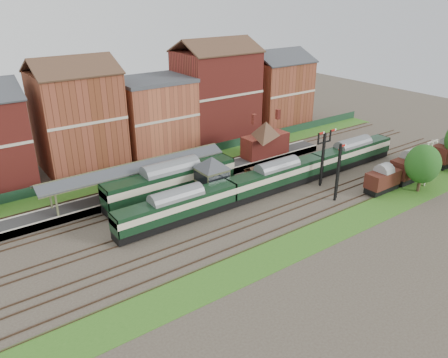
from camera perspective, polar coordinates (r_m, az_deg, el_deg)
ground at (r=58.84m, az=2.67°, el=-2.87°), size 160.00×160.00×0.00m
grass_back at (r=70.90m, az=-5.39°, el=1.85°), size 90.00×4.50×0.06m
grass_front at (r=51.19m, az=11.10°, el=-7.66°), size 90.00×5.00×0.06m
fence at (r=72.26m, az=-6.22°, el=2.85°), size 90.00×0.12×1.50m
platform at (r=63.44m, az=-6.37°, el=-0.45°), size 55.00×3.40×1.00m
signal_box at (r=58.24m, az=-1.58°, el=0.32°), size 5.40×5.40×6.00m
brick_hut at (r=63.50m, az=4.40°, el=0.35°), size 3.20×2.64×2.94m
station_building at (r=71.42m, az=5.43°, el=5.36°), size 8.10×8.10×5.90m
canopy at (r=59.41m, az=-11.56°, el=1.77°), size 26.00×3.89×4.08m
semaphore_bracket at (r=63.10m, az=12.79°, el=3.02°), size 3.60×0.25×8.18m
semaphore_siding at (r=59.15m, az=14.65°, el=0.92°), size 1.23×0.25×8.00m
yard_lamp at (r=67.98m, az=25.20°, el=2.21°), size 2.60×0.22×7.00m
town_backdrop at (r=76.19m, az=-9.23°, el=8.72°), size 69.00×10.00×16.00m
dmu_train at (r=61.36m, az=6.92°, el=0.39°), size 48.37×2.55×3.72m
platform_railcar at (r=58.93m, az=-6.92°, el=-0.24°), size 19.03×3.00×4.38m
goods_van_a at (r=69.48m, az=23.07°, el=1.39°), size 6.24×2.70×3.79m
goods_van_b at (r=64.51m, az=20.02°, el=-0.08°), size 5.31×2.30×3.22m
tree_far at (r=65.71m, az=24.54°, el=1.80°), size 4.73×4.73×6.90m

